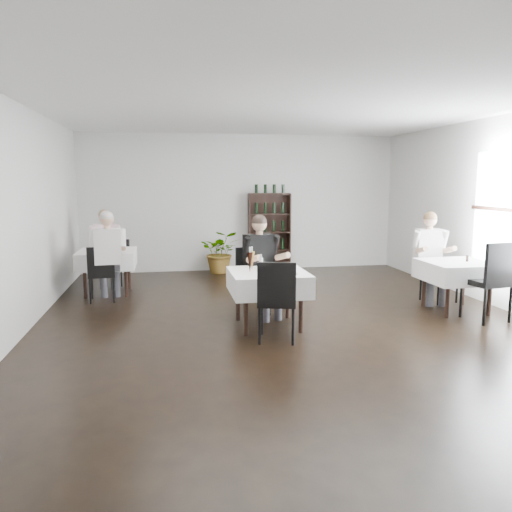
{
  "coord_description": "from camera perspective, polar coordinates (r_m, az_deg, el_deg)",
  "views": [
    {
      "loc": [
        -1.63,
        -6.53,
        1.99
      ],
      "look_at": [
        -0.43,
        0.2,
        0.95
      ],
      "focal_mm": 35.0,
      "sensor_mm": 36.0,
      "label": 1
    }
  ],
  "objects": [
    {
      "name": "main_chair_near",
      "position": [
        6.15,
        2.39,
        -4.59
      ],
      "size": [
        0.57,
        0.57,
        1.02
      ],
      "color": "black",
      "rests_on": "ground"
    },
    {
      "name": "plate_far",
      "position": [
        6.95,
        2.01,
        -1.35
      ],
      "size": [
        0.31,
        0.31,
        0.08
      ],
      "color": "white",
      "rests_on": "main_table"
    },
    {
      "name": "napkin_cutlery",
      "position": [
        6.58,
        3.8,
        -2.04
      ],
      "size": [
        0.22,
        0.19,
        0.02
      ],
      "color": "black",
      "rests_on": "main_table"
    },
    {
      "name": "wine_shelf",
      "position": [
        11.13,
        1.53,
        2.71
      ],
      "size": [
        0.9,
        0.28,
        1.75
      ],
      "color": "black",
      "rests_on": "ground"
    },
    {
      "name": "main_chair_far",
      "position": [
        7.57,
        -0.46,
        -2.26
      ],
      "size": [
        0.5,
        0.5,
        0.98
      ],
      "color": "black",
      "rests_on": "ground"
    },
    {
      "name": "room_shell",
      "position": [
        6.75,
        3.93,
        4.43
      ],
      "size": [
        9.0,
        9.0,
        9.0
      ],
      "color": "black",
      "rests_on": "ground"
    },
    {
      "name": "main_table",
      "position": [
        6.8,
        1.4,
        -3.0
      ],
      "size": [
        1.03,
        1.03,
        0.77
      ],
      "color": "black",
      "rests_on": "ground"
    },
    {
      "name": "potted_tree",
      "position": [
        10.84,
        -4.03,
        0.49
      ],
      "size": [
        0.94,
        0.85,
        0.93
      ],
      "primitive_type": "imported",
      "rotation": [
        0.0,
        0.0,
        -0.16
      ],
      "color": "#25591E",
      "rests_on": "ground"
    },
    {
      "name": "plate_near",
      "position": [
        6.56,
        2.19,
        -1.94
      ],
      "size": [
        0.28,
        0.28,
        0.09
      ],
      "color": "white",
      "rests_on": "main_table"
    },
    {
      "name": "left_chair_far",
      "position": [
        10.01,
        -15.51,
        -0.3
      ],
      "size": [
        0.5,
        0.51,
        0.86
      ],
      "color": "black",
      "rests_on": "ground"
    },
    {
      "name": "diner_left_near",
      "position": [
        8.55,
        -16.54,
        0.78
      ],
      "size": [
        0.59,
        0.59,
        1.51
      ],
      "color": "#414149",
      "rests_on": "ground"
    },
    {
      "name": "diner_main",
      "position": [
        7.27,
        0.66,
        -0.24
      ],
      "size": [
        0.65,
        0.69,
        1.5
      ],
      "color": "#414149",
      "rests_on": "ground"
    },
    {
      "name": "pilsner_lager",
      "position": [
        6.77,
        -0.47,
        -0.58
      ],
      "size": [
        0.08,
        0.08,
        0.34
      ],
      "color": "#BA802F",
      "rests_on": "main_table"
    },
    {
      "name": "right_chair_far",
      "position": [
        8.83,
        19.88,
        -1.12
      ],
      "size": [
        0.56,
        0.57,
        1.01
      ],
      "color": "black",
      "rests_on": "ground"
    },
    {
      "name": "diner_left_far",
      "position": [
        9.83,
        -16.82,
        1.55
      ],
      "size": [
        0.59,
        0.62,
        1.46
      ],
      "color": "#414149",
      "rests_on": "ground"
    },
    {
      "name": "right_table",
      "position": [
        8.2,
        21.98,
        -1.64
      ],
      "size": [
        0.98,
        0.98,
        0.77
      ],
      "color": "black",
      "rests_on": "ground"
    },
    {
      "name": "left_chair_near",
      "position": [
        8.57,
        -17.25,
        -1.57
      ],
      "size": [
        0.46,
        0.46,
        0.93
      ],
      "color": "black",
      "rests_on": "ground"
    },
    {
      "name": "right_chair_near",
      "position": [
        7.77,
        25.38,
        -2.11
      ],
      "size": [
        0.6,
        0.6,
        1.15
      ],
      "color": "black",
      "rests_on": "ground"
    },
    {
      "name": "pilsner_dark",
      "position": [
        6.67,
        -0.7,
        -0.7
      ],
      "size": [
        0.08,
        0.08,
        0.34
      ],
      "color": "black",
      "rests_on": "main_table"
    },
    {
      "name": "diner_right_far",
      "position": [
        8.62,
        19.31,
        0.63
      ],
      "size": [
        0.58,
        0.59,
        1.49
      ],
      "color": "#414149",
      "rests_on": "ground"
    },
    {
      "name": "coke_bottle",
      "position": [
        6.78,
        0.57,
        -0.96
      ],
      "size": [
        0.06,
        0.06,
        0.23
      ],
      "color": "silver",
      "rests_on": "main_table"
    },
    {
      "name": "left_table",
      "position": [
        9.19,
        -16.65,
        -0.32
      ],
      "size": [
        0.98,
        0.98,
        0.77
      ],
      "color": "black",
      "rests_on": "ground"
    },
    {
      "name": "pepper_mill",
      "position": [
        8.24,
        23.0,
        -0.25
      ],
      "size": [
        0.04,
        0.04,
        0.1
      ],
      "primitive_type": "cylinder",
      "rotation": [
        0.0,
        0.0,
        0.0
      ],
      "color": "black",
      "rests_on": "right_table"
    }
  ]
}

